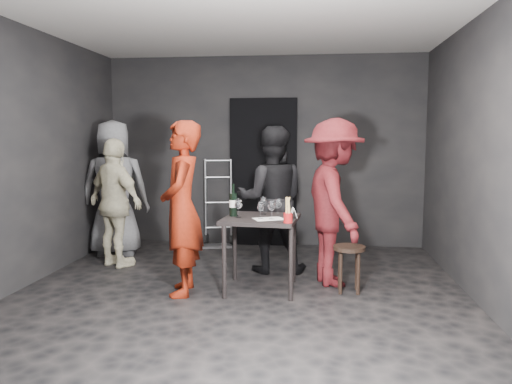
# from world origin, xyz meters

# --- Properties ---
(floor) EXTENTS (4.50, 5.00, 0.02)m
(floor) POSITION_xyz_m (0.00, 0.00, 0.00)
(floor) COLOR black
(floor) RESTS_ON ground
(ceiling) EXTENTS (4.50, 5.00, 0.02)m
(ceiling) POSITION_xyz_m (0.00, 0.00, 2.70)
(ceiling) COLOR silver
(ceiling) RESTS_ON ground
(wall_back) EXTENTS (4.50, 0.04, 2.70)m
(wall_back) POSITION_xyz_m (0.00, 2.50, 1.35)
(wall_back) COLOR black
(wall_back) RESTS_ON ground
(wall_front) EXTENTS (4.50, 0.04, 2.70)m
(wall_front) POSITION_xyz_m (0.00, -2.50, 1.35)
(wall_front) COLOR black
(wall_front) RESTS_ON ground
(wall_left) EXTENTS (0.04, 5.00, 2.70)m
(wall_left) POSITION_xyz_m (-2.25, 0.00, 1.35)
(wall_left) COLOR black
(wall_left) RESTS_ON ground
(wall_right) EXTENTS (0.04, 5.00, 2.70)m
(wall_right) POSITION_xyz_m (2.25, 0.00, 1.35)
(wall_right) COLOR black
(wall_right) RESTS_ON ground
(doorway) EXTENTS (0.95, 0.10, 2.10)m
(doorway) POSITION_xyz_m (0.00, 2.44, 1.05)
(doorway) COLOR black
(doorway) RESTS_ON ground
(wallbox_upper) EXTENTS (0.12, 0.06, 0.12)m
(wallbox_upper) POSITION_xyz_m (0.85, 2.45, 1.45)
(wallbox_upper) COLOR #B7B7B2
(wallbox_upper) RESTS_ON wall_back
(wallbox_lower) EXTENTS (0.10, 0.06, 0.14)m
(wallbox_lower) POSITION_xyz_m (1.05, 2.45, 1.40)
(wallbox_lower) COLOR #B7B7B2
(wallbox_lower) RESTS_ON wall_back
(hand_truck) EXTENTS (0.41, 0.35, 1.24)m
(hand_truck) POSITION_xyz_m (-0.64, 2.29, 0.22)
(hand_truck) COLOR #B2B2B7
(hand_truck) RESTS_ON floor
(tasting_table) EXTENTS (0.72, 0.72, 0.75)m
(tasting_table) POSITION_xyz_m (0.20, 0.29, 0.65)
(tasting_table) COLOR black
(tasting_table) RESTS_ON floor
(stool) EXTENTS (0.32, 0.32, 0.47)m
(stool) POSITION_xyz_m (1.08, 0.32, 0.37)
(stool) COLOR #352218
(stool) RESTS_ON floor
(server_red) EXTENTS (0.58, 0.78, 1.95)m
(server_red) POSITION_xyz_m (-0.56, 0.08, 0.98)
(server_red) COLOR maroon
(server_red) RESTS_ON floor
(woman_black) EXTENTS (0.95, 0.57, 1.88)m
(woman_black) POSITION_xyz_m (0.24, 1.03, 0.94)
(woman_black) COLOR black
(woman_black) RESTS_ON floor
(man_maroon) EXTENTS (0.94, 1.43, 2.03)m
(man_maroon) POSITION_xyz_m (0.93, 0.60, 1.01)
(man_maroon) COLOR #551317
(man_maroon) RESTS_ON floor
(bystander_cream) EXTENTS (1.02, 0.86, 1.58)m
(bystander_cream) POSITION_xyz_m (-1.63, 1.02, 0.79)
(bystander_cream) COLOR beige
(bystander_cream) RESTS_ON floor
(bystander_grey) EXTENTS (1.12, 0.76, 2.09)m
(bystander_grey) POSITION_xyz_m (-1.87, 1.58, 1.05)
(bystander_grey) COLOR slate
(bystander_grey) RESTS_ON floor
(tasting_mat) EXTENTS (0.34, 0.29, 0.00)m
(tasting_mat) POSITION_xyz_m (0.29, 0.17, 0.75)
(tasting_mat) COLOR white
(tasting_mat) RESTS_ON tasting_table
(wine_glass_a) EXTENTS (0.09, 0.09, 0.20)m
(wine_glass_a) POSITION_xyz_m (-0.02, 0.24, 0.85)
(wine_glass_a) COLOR white
(wine_glass_a) RESTS_ON tasting_table
(wine_glass_b) EXTENTS (0.10, 0.10, 0.20)m
(wine_glass_b) POSITION_xyz_m (-0.06, 0.34, 0.85)
(wine_glass_b) COLOR white
(wine_glass_b) RESTS_ON tasting_table
(wine_glass_c) EXTENTS (0.10, 0.10, 0.20)m
(wine_glass_c) POSITION_xyz_m (0.20, 0.46, 0.85)
(wine_glass_c) COLOR white
(wine_glass_c) RESTS_ON tasting_table
(wine_glass_d) EXTENTS (0.09, 0.09, 0.18)m
(wine_glass_d) POSITION_xyz_m (0.21, 0.16, 0.84)
(wine_glass_d) COLOR white
(wine_glass_d) RESTS_ON tasting_table
(wine_glass_e) EXTENTS (0.09, 0.09, 0.20)m
(wine_glass_e) POSITION_xyz_m (0.32, 0.16, 0.85)
(wine_glass_e) COLOR white
(wine_glass_e) RESTS_ON tasting_table
(wine_glass_f) EXTENTS (0.08, 0.08, 0.20)m
(wine_glass_f) POSITION_xyz_m (0.37, 0.32, 0.85)
(wine_glass_f) COLOR white
(wine_glass_f) RESTS_ON tasting_table
(wine_bottle) EXTENTS (0.08, 0.08, 0.33)m
(wine_bottle) POSITION_xyz_m (-0.09, 0.33, 0.88)
(wine_bottle) COLOR black
(wine_bottle) RESTS_ON tasting_table
(breadstick_cup) EXTENTS (0.08, 0.08, 0.26)m
(breadstick_cup) POSITION_xyz_m (0.48, -0.02, 0.87)
(breadstick_cup) COLOR #AD1416
(breadstick_cup) RESTS_ON tasting_table
(reserved_card) EXTENTS (0.10, 0.14, 0.10)m
(reserved_card) POSITION_xyz_m (0.51, 0.28, 0.80)
(reserved_card) COLOR white
(reserved_card) RESTS_ON tasting_table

